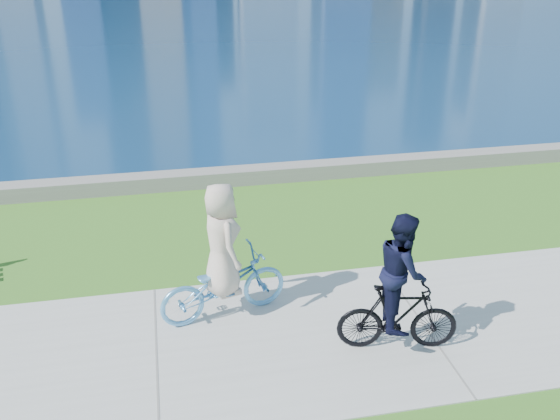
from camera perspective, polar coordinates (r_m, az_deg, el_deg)
The scene contains 5 objects.
ground at distance 9.24m, azimuth -11.22°, elevation -12.92°, with size 320.00×320.00×0.00m, color #336B1C.
concrete_path at distance 9.23m, azimuth -11.22°, elevation -12.87°, with size 80.00×3.50×0.02m, color #AFB0AA.
seawall at distance 14.60m, azimuth -11.78°, elevation 2.50°, with size 90.00×0.50×0.35m, color slate.
cyclist_woman at distance 9.47m, azimuth -5.26°, elevation -5.39°, with size 1.17×2.13×2.19m.
cyclist_man at distance 8.84m, azimuth 10.89°, elevation -7.59°, with size 0.81×1.77×2.11m.
Camera 1 is at (0.30, -7.36, 5.57)m, focal length 40.00 mm.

